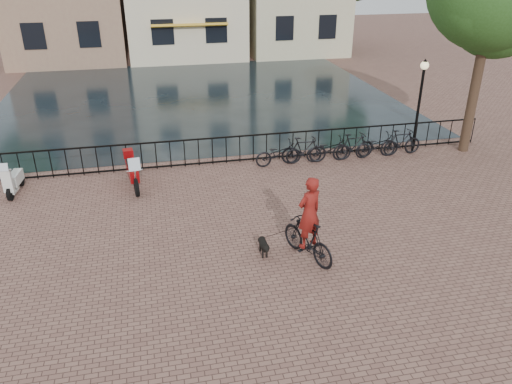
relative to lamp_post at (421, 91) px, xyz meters
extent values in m
plane|color=brown|center=(-7.20, -7.60, -2.38)|extent=(100.00, 100.00, 0.00)
plane|color=black|center=(-7.20, 9.70, -2.38)|extent=(20.00, 20.00, 0.00)
cube|color=black|center=(-7.20, 0.40, -1.38)|extent=(20.00, 0.05, 0.05)
cube|color=black|center=(-7.20, 0.40, -2.30)|extent=(20.00, 0.05, 0.05)
cube|color=gold|center=(-6.70, 17.70, 0.22)|extent=(5.00, 0.60, 0.15)
cylinder|color=black|center=(-18.20, 19.40, 0.77)|extent=(0.36, 0.36, 6.30)
cylinder|color=black|center=(2.00, -0.30, 0.42)|extent=(0.36, 0.36, 5.60)
cylinder|color=black|center=(4.80, 19.40, 0.60)|extent=(0.36, 0.36, 5.95)
cylinder|color=black|center=(0.00, 0.00, -0.78)|extent=(0.10, 0.10, 3.20)
sphere|color=beige|center=(0.00, 0.00, 0.92)|extent=(0.30, 0.30, 0.30)
imported|color=black|center=(-6.23, -6.20, -1.81)|extent=(1.24, 1.97, 1.15)
imported|color=maroon|center=(-6.23, -6.20, -0.89)|extent=(0.97, 0.82, 2.24)
imported|color=black|center=(-5.40, -0.20, -1.93)|extent=(1.76, 0.72, 0.90)
imported|color=black|center=(-4.45, -0.20, -1.88)|extent=(1.69, 0.59, 1.00)
imported|color=black|center=(-3.50, -0.20, -1.93)|extent=(1.72, 0.61, 0.90)
imported|color=black|center=(-2.55, -0.20, -1.88)|extent=(1.70, 0.63, 1.00)
imported|color=black|center=(-1.60, -0.20, -1.93)|extent=(1.73, 0.64, 0.90)
imported|color=black|center=(-0.65, -0.20, -1.88)|extent=(1.69, 0.55, 1.00)
camera|label=1|loc=(-9.78, -16.29, 4.66)|focal=35.00mm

